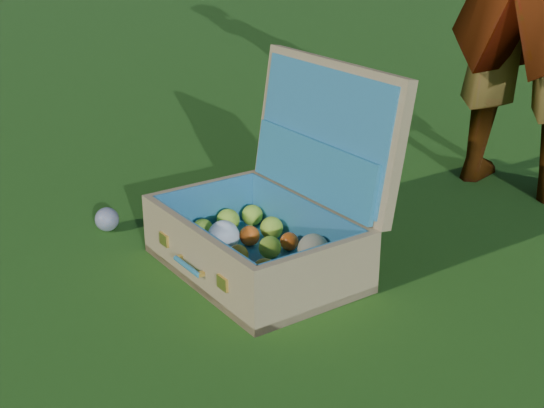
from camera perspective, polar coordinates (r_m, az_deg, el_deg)
The scene contains 3 objects.
ground at distance 1.96m, azimuth 1.21°, elevation -5.03°, with size 60.00×60.00×0.00m, color #215114.
stray_ball at distance 2.23m, azimuth -12.32°, elevation -1.13°, with size 0.07×0.07×0.07m, color #395E95.
suitcase at distance 1.94m, azimuth 0.39°, elevation -0.60°, with size 0.65×0.59×0.52m.
Camera 1 is at (1.03, -1.42, 0.89)m, focal length 50.00 mm.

